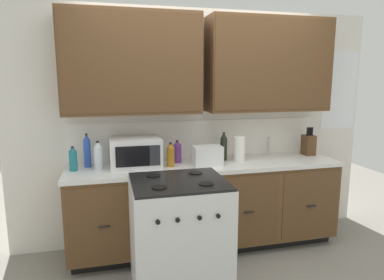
% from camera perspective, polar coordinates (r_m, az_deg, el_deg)
% --- Properties ---
extents(ground_plane, '(8.00, 8.00, 0.00)m').
position_cam_1_polar(ground_plane, '(3.50, 3.79, -19.54)').
color(ground_plane, gray).
extents(wall_unit, '(3.90, 0.40, 2.44)m').
position_cam_1_polar(wall_unit, '(3.53, 1.65, 8.58)').
color(wall_unit, white).
rests_on(wall_unit, ground_plane).
extents(counter_run, '(2.73, 0.64, 0.90)m').
position_cam_1_polar(counter_run, '(3.56, 2.43, -10.75)').
color(counter_run, black).
rests_on(counter_run, ground_plane).
extents(stove_range, '(0.76, 0.68, 0.95)m').
position_cam_1_polar(stove_range, '(2.91, -2.17, -15.62)').
color(stove_range, white).
rests_on(stove_range, ground_plane).
extents(microwave, '(0.48, 0.37, 0.28)m').
position_cam_1_polar(microwave, '(3.33, -9.40, -2.02)').
color(microwave, white).
rests_on(microwave, counter_run).
extents(toaster, '(0.28, 0.18, 0.19)m').
position_cam_1_polar(toaster, '(3.35, 2.57, -2.60)').
color(toaster, white).
rests_on(toaster, counter_run).
extents(knife_block, '(0.11, 0.14, 0.31)m').
position_cam_1_polar(knife_block, '(4.01, 18.86, -0.73)').
color(knife_block, '#52361E').
rests_on(knife_block, counter_run).
extents(sink_faucet, '(0.02, 0.02, 0.20)m').
position_cam_1_polar(sink_faucet, '(3.89, 12.61, -0.99)').
color(sink_faucet, '#B2B5BA').
rests_on(sink_faucet, counter_run).
extents(paper_towel_roll, '(0.12, 0.12, 0.26)m').
position_cam_1_polar(paper_towel_roll, '(3.53, 7.88, -1.46)').
color(paper_towel_roll, white).
rests_on(paper_towel_roll, counter_run).
extents(bottle_violet, '(0.08, 0.08, 0.23)m').
position_cam_1_polar(bottle_violet, '(3.45, -2.46, -1.95)').
color(bottle_violet, '#663384').
rests_on(bottle_violet, counter_run).
extents(bottle_clear, '(0.08, 0.08, 0.27)m').
position_cam_1_polar(bottle_clear, '(3.29, -15.38, -2.53)').
color(bottle_clear, silver).
rests_on(bottle_clear, counter_run).
extents(bottle_blue, '(0.07, 0.07, 0.32)m').
position_cam_1_polar(bottle_blue, '(3.41, -17.09, -1.73)').
color(bottle_blue, blue).
rests_on(bottle_blue, counter_run).
extents(bottle_dark, '(0.07, 0.07, 0.29)m').
position_cam_1_polar(bottle_dark, '(3.56, 5.30, -1.11)').
color(bottle_dark, black).
rests_on(bottle_dark, counter_run).
extents(bottle_teal, '(0.07, 0.07, 0.23)m').
position_cam_1_polar(bottle_teal, '(3.32, -19.22, -2.99)').
color(bottle_teal, '#1E707A').
rests_on(bottle_teal, counter_run).
extents(bottle_amber, '(0.08, 0.08, 0.24)m').
position_cam_1_polar(bottle_amber, '(3.29, -3.60, -2.48)').
color(bottle_amber, '#9E6619').
rests_on(bottle_amber, counter_run).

